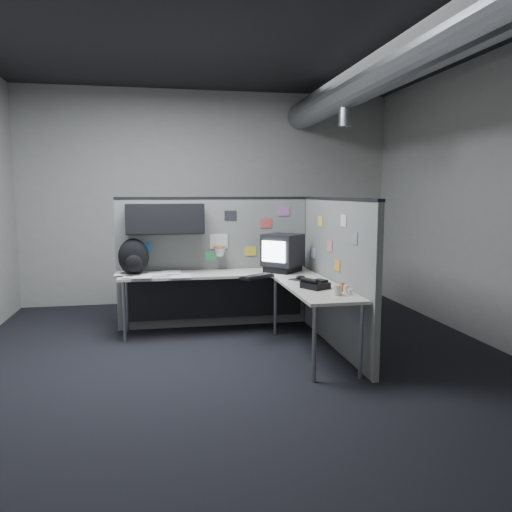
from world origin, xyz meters
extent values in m
cube|color=black|center=(0.00, 0.00, -0.01)|extent=(5.60, 5.60, 0.01)
cube|color=black|center=(0.00, 0.00, 3.21)|extent=(5.60, 5.60, 0.01)
cube|color=#9E9E99|center=(0.00, 2.80, 1.60)|extent=(5.60, 0.01, 3.20)
cube|color=#9E9E99|center=(0.00, -2.80, 1.60)|extent=(5.60, 0.01, 3.20)
cube|color=#9E9E99|center=(2.80, 0.00, 1.60)|extent=(0.01, 5.60, 3.20)
cylinder|color=slate|center=(1.40, 0.00, 2.85)|extent=(0.40, 5.49, 0.40)
cylinder|color=slate|center=(1.40, 0.80, 2.60)|extent=(0.16, 0.16, 0.30)
cube|color=slate|center=(-0.08, 1.30, 0.80)|extent=(2.43, 0.06, 1.60)
cube|color=black|center=(-0.08, 1.30, 1.61)|extent=(2.43, 0.07, 0.03)
cube|color=black|center=(1.10, 1.30, 0.80)|extent=(0.07, 0.07, 1.60)
cube|color=black|center=(-0.70, 1.10, 1.38)|extent=(0.90, 0.35, 0.35)
cube|color=black|center=(-0.70, 0.93, 1.38)|extent=(0.90, 0.02, 0.33)
cube|color=silver|center=(-0.05, 1.26, 1.08)|extent=(0.22, 0.02, 0.18)
torus|color=#D85914|center=(-0.05, 1.17, 1.02)|extent=(0.16, 0.16, 0.01)
cone|color=white|center=(-0.05, 1.17, 0.96)|extent=(0.14, 0.14, 0.11)
cube|color=#337FCC|center=(-0.95, 1.26, 1.02)|extent=(0.15, 0.01, 0.12)
cube|color=#26262D|center=(0.10, 1.26, 1.40)|extent=(0.15, 0.01, 0.12)
cube|color=gold|center=(0.35, 1.26, 0.95)|extent=(0.15, 0.01, 0.12)
cube|color=#CC4C4C|center=(0.55, 1.26, 1.30)|extent=(0.15, 0.01, 0.12)
cube|color=#B266B2|center=(0.78, 1.26, 1.45)|extent=(0.15, 0.01, 0.12)
cube|color=#4CB266|center=(-0.15, 1.26, 0.90)|extent=(0.15, 0.01, 0.12)
cube|color=slate|center=(1.10, 0.22, 0.80)|extent=(0.06, 2.23, 1.60)
cube|color=black|center=(1.10, 0.22, 1.61)|extent=(0.07, 2.23, 0.03)
cube|color=#E5D84C|center=(1.06, 0.65, 1.35)|extent=(0.01, 0.15, 0.12)
cube|color=#D87F7F|center=(1.06, 0.30, 1.10)|extent=(0.01, 0.15, 0.12)
cube|color=silver|center=(1.06, -0.10, 1.40)|extent=(0.01, 0.15, 0.12)
cube|color=silver|center=(1.06, 0.90, 0.95)|extent=(0.01, 0.15, 0.12)
cube|color=gray|center=(1.06, -0.40, 1.25)|extent=(0.01, 0.15, 0.12)
cube|color=orange|center=(1.06, 0.05, 0.92)|extent=(0.01, 0.15, 0.12)
cube|color=beige|center=(-0.10, 0.98, 0.71)|extent=(2.30, 0.56, 0.03)
cube|color=beige|center=(0.78, -0.07, 0.71)|extent=(0.56, 1.55, 0.03)
cube|color=black|center=(-0.10, 1.20, 0.40)|extent=(2.18, 0.02, 0.55)
cylinder|color=gray|center=(-1.18, 0.76, 0.35)|extent=(0.04, 0.04, 0.70)
cylinder|color=gray|center=(-1.18, 1.20, 0.35)|extent=(0.04, 0.04, 0.70)
cylinder|color=gray|center=(0.56, 0.76, 0.35)|extent=(0.04, 0.04, 0.70)
cylinder|color=gray|center=(0.56, -0.78, 0.35)|extent=(0.04, 0.04, 0.70)
cylinder|color=gray|center=(1.00, -0.78, 0.35)|extent=(0.04, 0.04, 0.70)
cube|color=black|center=(0.69, 0.92, 0.77)|extent=(0.50, 0.50, 0.08)
cube|color=black|center=(0.69, 0.92, 1.00)|extent=(0.56, 0.56, 0.38)
cube|color=#D1E2F9|center=(0.54, 0.77, 1.00)|extent=(0.23, 0.23, 0.25)
cube|color=black|center=(0.29, 0.52, 0.74)|extent=(0.43, 0.37, 0.03)
cube|color=black|center=(0.29, 0.52, 0.76)|extent=(0.39, 0.33, 0.01)
cube|color=black|center=(0.75, 0.34, 0.73)|extent=(0.28, 0.27, 0.01)
ellipsoid|color=black|center=(0.75, 0.34, 0.76)|extent=(0.12, 0.09, 0.04)
cube|color=black|center=(0.75, -0.18, 0.76)|extent=(0.30, 0.30, 0.06)
cylinder|color=black|center=(0.68, -0.20, 0.82)|extent=(0.14, 0.21, 0.05)
cube|color=black|center=(0.81, -0.16, 0.80)|extent=(0.14, 0.16, 0.02)
cylinder|color=silver|center=(0.97, -0.46, 0.77)|extent=(0.06, 0.06, 0.08)
cylinder|color=silver|center=(0.89, -0.50, 0.76)|extent=(0.06, 0.06, 0.07)
cylinder|color=silver|center=(0.98, -0.55, 0.76)|extent=(0.05, 0.05, 0.06)
cylinder|color=#D85914|center=(0.95, -0.40, 0.77)|extent=(0.06, 0.06, 0.09)
cylinder|color=beige|center=(0.85, -0.55, 0.78)|extent=(0.08, 0.08, 0.10)
cube|color=white|center=(-0.54, 0.83, 0.73)|extent=(0.23, 0.32, 0.00)
cube|color=white|center=(-0.81, 1.00, 0.73)|extent=(0.23, 0.32, 0.00)
cube|color=white|center=(-1.08, 0.90, 0.74)|extent=(0.23, 0.32, 0.00)
cube|color=white|center=(-0.65, 1.05, 0.74)|extent=(0.23, 0.32, 0.00)
cube|color=white|center=(-0.97, 0.81, 0.74)|extent=(0.23, 0.32, 0.00)
cube|color=white|center=(-1.18, 1.03, 0.75)|extent=(0.24, 0.32, 0.00)
ellipsoid|color=black|center=(-1.07, 1.00, 0.94)|extent=(0.41, 0.34, 0.43)
ellipsoid|color=black|center=(-1.06, 0.85, 0.89)|extent=(0.21, 0.16, 0.19)
camera|label=1|loc=(-0.74, -4.89, 1.68)|focal=35.00mm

